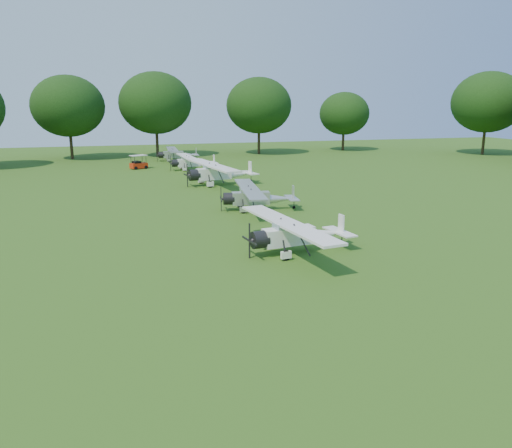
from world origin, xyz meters
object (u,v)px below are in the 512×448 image
Objects in this scene: aircraft_5 at (219,172)px; aircraft_6 at (192,161)px; golf_cart at (138,164)px; aircraft_3 at (296,233)px; aircraft_7 at (176,153)px; aircraft_4 at (257,196)px.

aircraft_6 is at bearing 84.88° from aircraft_5.
golf_cart is at bearing 153.04° from aircraft_6.
aircraft_5 is (0.84, 24.55, 0.21)m from aircraft_3.
aircraft_3 is at bearing -92.74° from aircraft_6.
aircraft_7 is (-0.59, 10.47, 0.01)m from aircraft_6.
aircraft_6 is (-0.78, 12.31, -0.26)m from aircraft_5.
aircraft_5 reaches higher than aircraft_7.
aircraft_7 reaches higher than golf_cart.
aircraft_4 is 12.99m from aircraft_5.
golf_cart is (-6.42, 2.90, -0.50)m from aircraft_6.
aircraft_5 reaches higher than golf_cart.
aircraft_3 reaches higher than aircraft_4.
aircraft_7 is at bearing 90.57° from aircraft_6.
aircraft_4 is 1.04× the size of aircraft_6.
aircraft_5 is 1.24× the size of aircraft_7.
aircraft_3 reaches higher than aircraft_6.
aircraft_5 is at bearing -83.82° from aircraft_7.
aircraft_4 is at bearing 77.09° from aircraft_3.
golf_cart is (-5.83, -7.56, -0.51)m from aircraft_7.
aircraft_3 is 47.33m from aircraft_7.
aircraft_3 is 0.85× the size of aircraft_5.
aircraft_7 is at bearing 28.71° from golf_cart.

